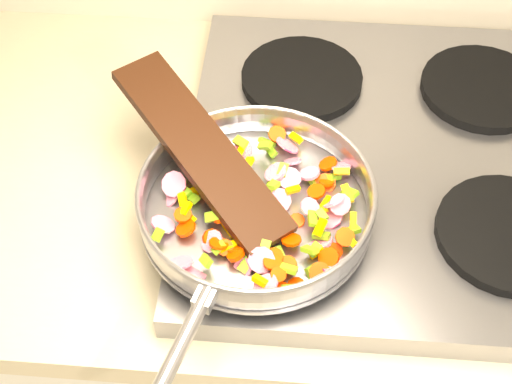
{
  "coord_description": "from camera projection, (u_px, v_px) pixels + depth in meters",
  "views": [
    {
      "loc": [
        -0.84,
        0.95,
        1.7
      ],
      "look_at": [
        -0.89,
        1.52,
        1.0
      ],
      "focal_mm": 50.0,
      "sensor_mm": 36.0,
      "label": 1
    }
  ],
  "objects": [
    {
      "name": "grate_br",
      "position": [
        483.0,
        88.0,
        1.1
      ],
      "size": [
        0.19,
        0.19,
        0.02
      ],
      "primitive_type": "cylinder",
      "color": "black",
      "rests_on": "cooktop"
    },
    {
      "name": "grate_bl",
      "position": [
        302.0,
        78.0,
        1.12
      ],
      "size": [
        0.19,
        0.19,
        0.02
      ],
      "primitive_type": "cylinder",
      "color": "black",
      "rests_on": "cooktop"
    },
    {
      "name": "saute_pan",
      "position": [
        255.0,
        202.0,
        0.91
      ],
      "size": [
        0.34,
        0.5,
        0.05
      ],
      "rotation": [
        0.0,
        0.0,
        -0.29
      ],
      "color": "#9E9EA5",
      "rests_on": "grate_fl"
    },
    {
      "name": "grate_fr",
      "position": [
        509.0,
        234.0,
        0.92
      ],
      "size": [
        0.19,
        0.19,
        0.02
      ],
      "primitive_type": "cylinder",
      "color": "black",
      "rests_on": "cooktop"
    },
    {
      "name": "cooktop",
      "position": [
        393.0,
        162.0,
        1.04
      ],
      "size": [
        0.6,
        0.6,
        0.04
      ],
      "primitive_type": "cube",
      "color": "#939399",
      "rests_on": "counter_top"
    },
    {
      "name": "vegetable_heap",
      "position": [
        260.0,
        207.0,
        0.92
      ],
      "size": [
        0.27,
        0.29,
        0.05
      ],
      "color": "#DD1555",
      "rests_on": "saute_pan"
    },
    {
      "name": "wooden_spatula",
      "position": [
        201.0,
        148.0,
        0.93
      ],
      "size": [
        0.27,
        0.29,
        0.08
      ],
      "primitive_type": "cube",
      "rotation": [
        0.0,
        -0.21,
        2.29
      ],
      "color": "black",
      "rests_on": "saute_pan"
    },
    {
      "name": "grate_fl",
      "position": [
        293.0,
        220.0,
        0.94
      ],
      "size": [
        0.19,
        0.19,
        0.02
      ],
      "primitive_type": "cylinder",
      "color": "black",
      "rests_on": "cooktop"
    }
  ]
}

